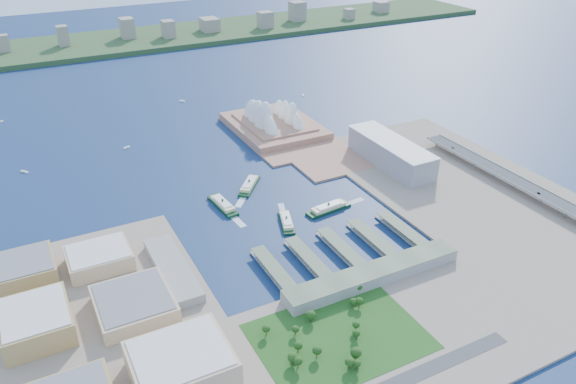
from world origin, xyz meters
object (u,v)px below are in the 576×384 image
ferry_c (286,220)px  ferry_d (329,207)px  opera_house (274,112)px  ferry_a (223,203)px  car_b (539,193)px  ferry_b (249,183)px  toaster_building (391,153)px  car_c (453,148)px

ferry_c → ferry_d: size_ratio=0.88×
opera_house → ferry_d: bearing=-101.7°
ferry_a → car_b: car_b is taller
ferry_b → car_b: bearing=5.6°
ferry_a → ferry_b: 61.55m
ferry_b → ferry_d: 120.98m
ferry_a → car_b: bearing=-31.2°
toaster_building → ferry_c: toaster_building is taller
ferry_c → opera_house: bearing=-94.7°
ferry_b → car_b: 375.44m
ferry_c → car_b: (308.30, -104.92, 10.48)m
ferry_c → ferry_d: (61.25, 3.10, 0.67)m
toaster_building → ferry_b: bearing=171.0°
toaster_building → ferry_a: bearing=-179.9°
car_c → car_b: bearing=-90.0°
ferry_b → ferry_d: size_ratio=0.98×
toaster_building → ferry_b: toaster_building is taller
ferry_a → ferry_c: bearing=-58.6°
opera_house → toaster_building: opera_house is taller
ferry_a → toaster_building: bearing=-5.0°
ferry_b → car_c: size_ratio=12.11×
ferry_d → car_b: (247.05, -108.03, 9.81)m
toaster_building → car_c: toaster_building is taller
opera_house → ferry_b: 206.78m
car_b → opera_house: bearing=116.8°
ferry_a → ferry_d: bearing=-36.3°
ferry_a → car_c: bearing=-8.0°
toaster_building → ferry_a: (-260.95, -0.27, -14.78)m
ferry_b → car_c: car_c is taller
ferry_c → ferry_d: bearing=-158.5°
car_b → ferry_b: bearing=145.8°
opera_house → toaster_building: (90.00, -200.00, -11.50)m
toaster_building → car_b: 204.75m
ferry_d → ferry_c: bearing=86.7°
opera_house → ferry_a: 264.62m
ferry_a → opera_house: bearing=44.5°
ferry_b → ferry_c: ferry_b is taller
opera_house → ferry_b: bearing=-125.6°
opera_house → car_b: 423.87m
ferry_d → car_c: car_c is taller
ferry_b → opera_house: bearing=94.3°
ferry_a → car_c: size_ratio=12.26×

